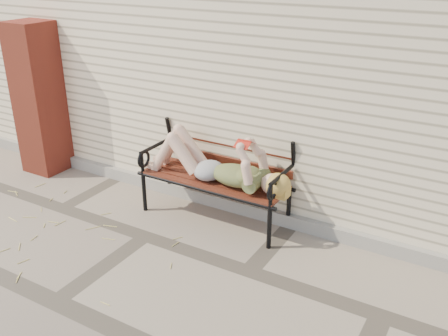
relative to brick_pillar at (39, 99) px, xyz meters
The scene contains 7 objects.
ground 2.62m from the brick_pillar, 18.06° to the right, with size 80.00×80.00×0.00m, color gray.
house_wall 3.26m from the brick_pillar, 44.37° to the left, with size 8.00×4.00×3.00m, color beige.
foundation_strip 2.49m from the brick_pillar, ahead, with size 8.00×0.10×0.15m, color gray.
brick_pillar is the anchor object (origin of this frame).
garden_bench 2.75m from the brick_pillar, ahead, with size 1.82×0.72×1.18m.
reading_woman 2.76m from the brick_pillar, ahead, with size 1.71×0.39×0.54m.
straw_scatter 2.13m from the brick_pillar, 39.28° to the right, with size 2.48×1.65×0.01m.
Camera 1 is at (3.04, -3.53, 2.82)m, focal length 40.00 mm.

